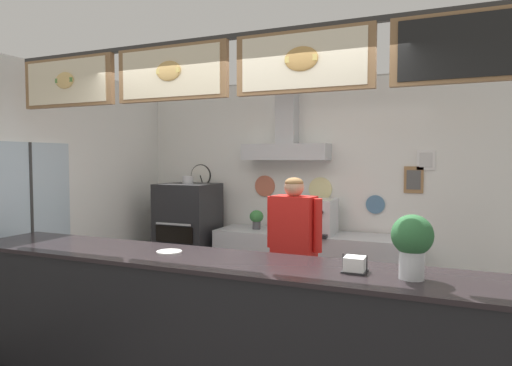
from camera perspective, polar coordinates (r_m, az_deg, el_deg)
back_wall_assembly at (r=5.53m, az=7.42°, el=0.05°), size 4.89×2.58×2.76m
left_wall_with_window at (r=4.99m, az=-28.70°, el=-1.80°), size 0.15×4.81×2.76m
service_counter at (r=3.37m, az=-4.81°, el=-18.53°), size 4.36×0.70×1.07m
back_prep_counter at (r=5.44m, az=7.11°, el=-11.08°), size 2.35×0.60×0.90m
pizza_oven at (r=5.92m, az=-8.65°, el=-7.09°), size 0.70×0.68×1.55m
shop_worker at (r=4.19m, az=4.85°, el=-9.46°), size 0.55×0.27×1.61m
espresso_machine at (r=5.28m, az=7.55°, el=-4.28°), size 0.46×0.54×0.41m
potted_oregano at (r=5.43m, az=4.71°, el=-4.74°), size 0.20×0.20×0.24m
potted_basil at (r=5.57m, az=0.07°, el=-4.49°), size 0.17×0.17×0.24m
napkin_holder at (r=2.91m, az=12.51°, el=-10.18°), size 0.16×0.15×0.11m
basil_vase at (r=2.80m, az=19.33°, el=-7.25°), size 0.24×0.24×0.38m
condiment_plate at (r=3.47m, az=-11.04°, el=-8.62°), size 0.19×0.19×0.01m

